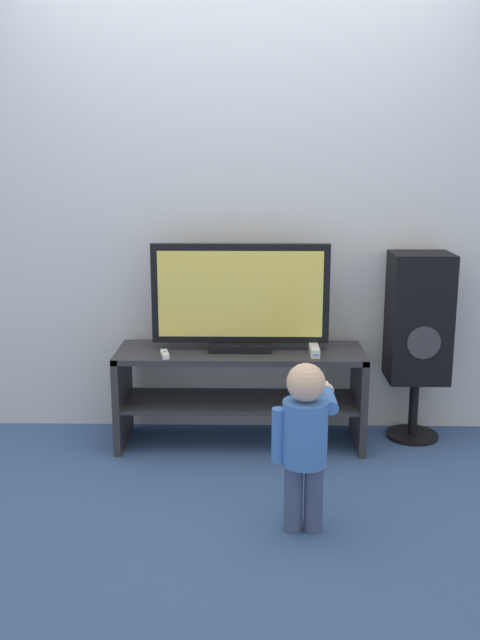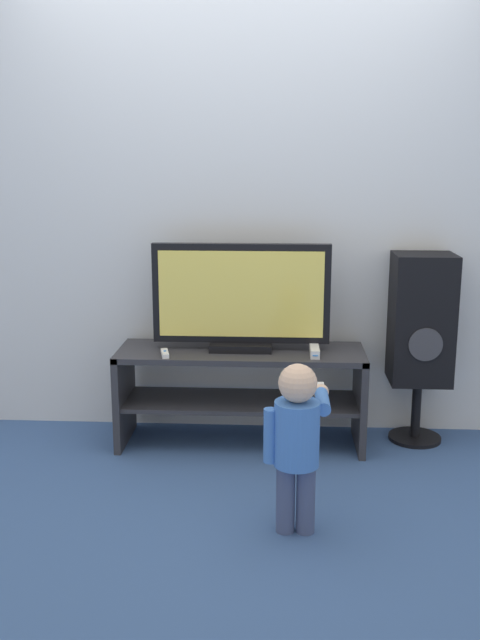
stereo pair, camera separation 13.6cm
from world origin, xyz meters
The scene contains 8 objects.
ground_plane centered at (0.00, 0.00, 0.00)m, with size 16.00×16.00×0.00m, color #38568C.
wall_back centered at (0.00, 0.50, 1.30)m, with size 10.00×0.06×2.60m.
tv_stand centered at (0.00, 0.21, 0.35)m, with size 1.29×0.42×0.52m.
television centered at (0.00, 0.23, 0.79)m, with size 0.92×0.20×0.56m.
game_console centered at (0.38, 0.15, 0.54)m, with size 0.05×0.20×0.04m.
remote_primary centered at (-0.38, 0.08, 0.53)m, with size 0.06×0.13×0.03m.
child centered at (0.28, -0.70, 0.42)m, with size 0.27×0.42×0.72m.
speaker_tower centered at (0.95, 0.31, 0.65)m, with size 0.31×0.29×1.02m.
Camera 1 is at (0.06, -3.40, 1.50)m, focal length 40.00 mm.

